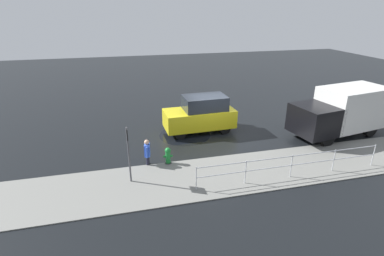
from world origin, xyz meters
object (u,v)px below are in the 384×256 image
Objects in this scene: moving_hatchback at (201,114)px; fire_hydrant at (168,156)px; pedestrian at (147,151)px; sign_post at (128,147)px; delivery_truck at (342,111)px.

moving_hatchback is 4.94× the size of fire_hydrant.
sign_post is at bearing 57.37° from pedestrian.
moving_hatchback is at bearing -126.28° from fire_hydrant.
delivery_truck is 4.63× the size of pedestrian.
sign_post reaches higher than pedestrian.
fire_hydrant is at bearing 6.32° from delivery_truck.
sign_post reaches higher than fire_hydrant.
fire_hydrant is 0.95m from pedestrian.
fire_hydrant is at bearing 53.72° from moving_hatchback.
sign_post is at bearing 47.02° from moving_hatchback.
fire_hydrant is at bearing 170.47° from pedestrian.
pedestrian is (10.64, 0.93, -0.69)m from delivery_truck.
delivery_truck reaches higher than sign_post.
pedestrian is at bearing -122.63° from sign_post.
sign_post is (11.46, 2.21, 0.20)m from delivery_truck.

